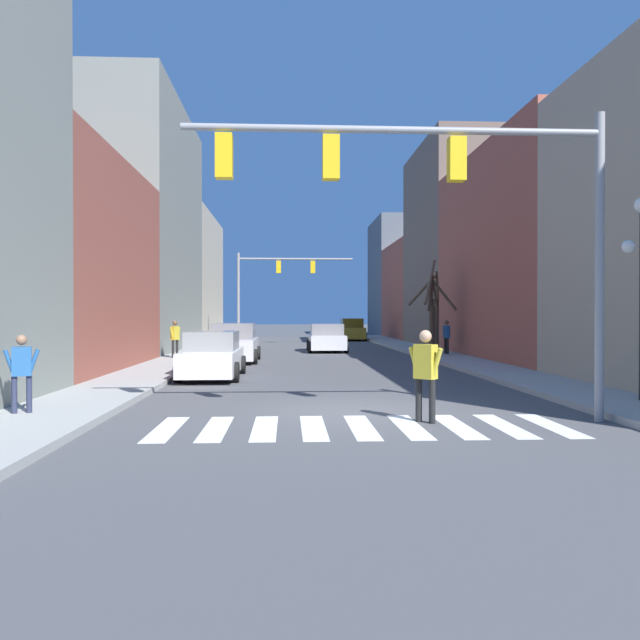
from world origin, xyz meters
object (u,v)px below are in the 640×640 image
object	(u,v)px
traffic_signal_far	(273,277)
pedestrian_near_right_corner	(447,334)
car_parked_left_near	(212,356)
pedestrian_crossing_street	(425,368)
pedestrian_on_left_sidewalk	(175,336)
pedestrian_waiting_at_curb	(22,367)
car_driving_away_lane	(234,344)
street_tree_left_near	(433,315)
street_tree_left_far	(433,311)
traffic_signal_near	(443,188)
car_at_intersection	(352,330)
car_parked_left_mid	(327,338)

from	to	relation	value
traffic_signal_far	pedestrian_near_right_corner	world-z (taller)	traffic_signal_far
car_parked_left_near	pedestrian_crossing_street	world-z (taller)	pedestrian_crossing_street
pedestrian_on_left_sidewalk	pedestrian_waiting_at_curb	distance (m)	15.92
traffic_signal_far	car_driving_away_lane	size ratio (longest dim) A/B	1.74
traffic_signal_far	street_tree_left_near	bearing A→B (deg)	-56.06
pedestrian_near_right_corner	street_tree_left_far	world-z (taller)	street_tree_left_far
pedestrian_on_left_sidewalk	street_tree_left_near	xyz separation A→B (m)	(12.29, 1.91, 0.92)
traffic_signal_far	street_tree_left_far	xyz separation A→B (m)	(8.32, -11.69, -2.37)
street_tree_left_near	pedestrian_waiting_at_curb	bearing A→B (deg)	-124.91
traffic_signal_near	traffic_signal_far	distance (m)	30.99
pedestrian_on_left_sidewalk	pedestrian_crossing_street	xyz separation A→B (m)	(7.78, -16.55, -0.08)
traffic_signal_far	pedestrian_on_left_sidewalk	world-z (taller)	traffic_signal_far
pedestrian_waiting_at_curb	car_at_intersection	bearing A→B (deg)	-125.52
pedestrian_on_left_sidewalk	pedestrian_near_right_corner	size ratio (longest dim) A/B	1.01
car_at_intersection	pedestrian_waiting_at_curb	distance (m)	39.26
car_driving_away_lane	pedestrian_waiting_at_curb	bearing A→B (deg)	169.22
traffic_signal_near	street_tree_left_near	world-z (taller)	traffic_signal_near
pedestrian_on_left_sidewalk	traffic_signal_near	bearing A→B (deg)	54.17
street_tree_left_far	car_parked_left_near	bearing A→B (deg)	-133.92
traffic_signal_far	pedestrian_on_left_sidewalk	distance (m)	15.09
car_parked_left_mid	car_parked_left_near	bearing A→B (deg)	162.03
car_parked_left_mid	pedestrian_near_right_corner	xyz separation A→B (m)	(5.66, -4.77, 0.40)
traffic_signal_far	car_parked_left_mid	bearing A→B (deg)	-66.33
traffic_signal_near	traffic_signal_far	bearing A→B (deg)	97.43
car_at_intersection	street_tree_left_far	size ratio (longest dim) A/B	1.02
traffic_signal_far	street_tree_left_near	size ratio (longest dim) A/B	2.02
car_driving_away_lane	pedestrian_on_left_sidewalk	distance (m)	2.86
traffic_signal_far	car_parked_left_near	xyz separation A→B (m)	(-1.47, -21.85, -3.90)
pedestrian_on_left_sidewalk	street_tree_left_far	world-z (taller)	street_tree_left_far
traffic_signal_near	traffic_signal_far	xyz separation A→B (m)	(-4.01, 30.73, 0.08)
traffic_signal_near	street_tree_left_far	distance (m)	19.65
pedestrian_on_left_sidewalk	car_parked_left_mid	bearing A→B (deg)	160.87
traffic_signal_far	street_tree_left_far	bearing A→B (deg)	-54.58
traffic_signal_near	pedestrian_near_right_corner	bearing A→B (deg)	75.31
car_at_intersection	pedestrian_on_left_sidewalk	distance (m)	24.22
pedestrian_crossing_street	street_tree_left_far	distance (m)	19.56
car_driving_away_lane	pedestrian_near_right_corner	size ratio (longest dim) A/B	2.71
traffic_signal_far	pedestrian_near_right_corner	distance (m)	15.44
traffic_signal_near	pedestrian_near_right_corner	size ratio (longest dim) A/B	4.92
street_tree_left_near	pedestrian_crossing_street	bearing A→B (deg)	-103.74
car_at_intersection	street_tree_left_near	world-z (taller)	street_tree_left_near
traffic_signal_far	car_driving_away_lane	distance (m)	15.43
pedestrian_waiting_at_curb	street_tree_left_far	bearing A→B (deg)	-144.47
pedestrian_crossing_street	traffic_signal_far	bearing A→B (deg)	142.77
traffic_signal_far	car_at_intersection	size ratio (longest dim) A/B	1.64
traffic_signal_far	street_tree_left_far	size ratio (longest dim) A/B	1.67
car_parked_left_mid	pedestrian_near_right_corner	distance (m)	7.41
traffic_signal_far	car_parked_left_mid	size ratio (longest dim) A/B	1.79
car_parked_left_mid	car_driving_away_lane	bearing A→B (deg)	148.61
car_at_intersection	pedestrian_on_left_sidewalk	xyz separation A→B (m)	(-10.31, -21.92, 0.32)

